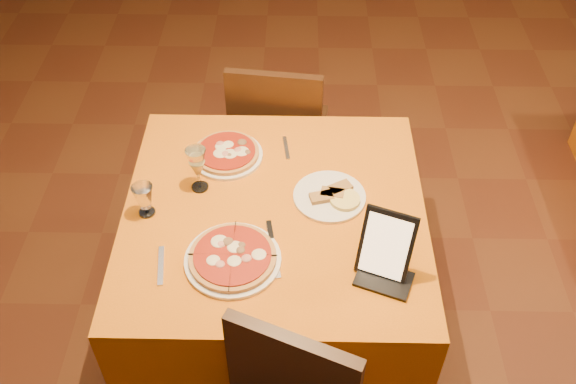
{
  "coord_description": "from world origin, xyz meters",
  "views": [
    {
      "loc": [
        -0.51,
        -1.71,
        2.44
      ],
      "look_at": [
        -0.54,
        -0.12,
        0.86
      ],
      "focal_mm": 40.0,
      "sensor_mm": 36.0,
      "label": 1
    }
  ],
  "objects_px": {
    "pizza_far": "(227,154)",
    "tablet": "(386,245)",
    "water_glass": "(144,200)",
    "wine_glass": "(198,169)",
    "main_table": "(276,273)",
    "chair_main_far": "(281,130)",
    "pizza_near": "(233,258)"
  },
  "relations": [
    {
      "from": "pizza_far",
      "to": "water_glass",
      "type": "distance_m",
      "value": 0.41
    },
    {
      "from": "main_table",
      "to": "chair_main_far",
      "type": "relative_size",
      "value": 1.21
    },
    {
      "from": "wine_glass",
      "to": "water_glass",
      "type": "bearing_deg",
      "value": -142.78
    },
    {
      "from": "main_table",
      "to": "water_glass",
      "type": "xyz_separation_m",
      "value": [
        -0.46,
        -0.03,
        0.44
      ]
    },
    {
      "from": "chair_main_far",
      "to": "pizza_near",
      "type": "bearing_deg",
      "value": 89.86
    },
    {
      "from": "pizza_far",
      "to": "tablet",
      "type": "xyz_separation_m",
      "value": [
        0.57,
        -0.55,
        0.1
      ]
    },
    {
      "from": "chair_main_far",
      "to": "pizza_near",
      "type": "xyz_separation_m",
      "value": [
        -0.13,
        -1.06,
        0.31
      ]
    },
    {
      "from": "wine_glass",
      "to": "tablet",
      "type": "distance_m",
      "value": 0.75
    },
    {
      "from": "water_glass",
      "to": "tablet",
      "type": "height_order",
      "value": "tablet"
    },
    {
      "from": "wine_glass",
      "to": "water_glass",
      "type": "xyz_separation_m",
      "value": [
        -0.18,
        -0.13,
        -0.03
      ]
    },
    {
      "from": "main_table",
      "to": "water_glass",
      "type": "height_order",
      "value": "water_glass"
    },
    {
      "from": "pizza_near",
      "to": "pizza_far",
      "type": "xyz_separation_m",
      "value": [
        -0.07,
        0.53,
        0.0
      ]
    },
    {
      "from": "pizza_far",
      "to": "tablet",
      "type": "bearing_deg",
      "value": -44.1
    },
    {
      "from": "pizza_far",
      "to": "wine_glass",
      "type": "height_order",
      "value": "wine_glass"
    },
    {
      "from": "wine_glass",
      "to": "tablet",
      "type": "relative_size",
      "value": 0.78
    },
    {
      "from": "chair_main_far",
      "to": "wine_glass",
      "type": "bearing_deg",
      "value": 75.09
    },
    {
      "from": "main_table",
      "to": "pizza_far",
      "type": "height_order",
      "value": "pizza_far"
    },
    {
      "from": "pizza_near",
      "to": "water_glass",
      "type": "xyz_separation_m",
      "value": [
        -0.33,
        0.22,
        0.05
      ]
    },
    {
      "from": "wine_glass",
      "to": "tablet",
      "type": "bearing_deg",
      "value": -29.78
    },
    {
      "from": "pizza_near",
      "to": "wine_glass",
      "type": "xyz_separation_m",
      "value": [
        -0.15,
        0.35,
        0.08
      ]
    },
    {
      "from": "tablet",
      "to": "water_glass",
      "type": "bearing_deg",
      "value": -174.92
    },
    {
      "from": "main_table",
      "to": "pizza_near",
      "type": "relative_size",
      "value": 3.36
    },
    {
      "from": "main_table",
      "to": "pizza_near",
      "type": "height_order",
      "value": "pizza_near"
    },
    {
      "from": "pizza_near",
      "to": "chair_main_far",
      "type": "bearing_deg",
      "value": 82.91
    },
    {
      "from": "pizza_far",
      "to": "tablet",
      "type": "height_order",
      "value": "tablet"
    },
    {
      "from": "wine_glass",
      "to": "water_glass",
      "type": "relative_size",
      "value": 1.46
    },
    {
      "from": "water_glass",
      "to": "chair_main_far",
      "type": "bearing_deg",
      "value": 61.3
    },
    {
      "from": "main_table",
      "to": "wine_glass",
      "type": "bearing_deg",
      "value": 159.05
    },
    {
      "from": "pizza_near",
      "to": "tablet",
      "type": "distance_m",
      "value": 0.51
    },
    {
      "from": "water_glass",
      "to": "wine_glass",
      "type": "bearing_deg",
      "value": 37.22
    },
    {
      "from": "chair_main_far",
      "to": "pizza_far",
      "type": "distance_m",
      "value": 0.65
    },
    {
      "from": "chair_main_far",
      "to": "main_table",
      "type": "bearing_deg",
      "value": 96.96
    }
  ]
}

